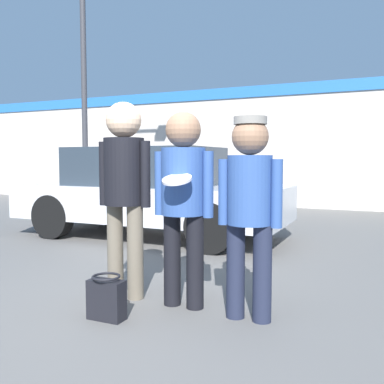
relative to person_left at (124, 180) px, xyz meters
name	(u,v)px	position (x,y,z in m)	size (l,w,h in m)	color
ground_plane	(138,304)	(0.21, -0.12, -1.09)	(56.00, 56.00, 0.00)	#5B5956
storefront_building	(304,145)	(0.21, 8.22, 0.58)	(24.00, 0.22, 3.28)	beige
person_left	(124,180)	(0.00, 0.00, 0.00)	(0.54, 0.37, 1.80)	#665B4C
person_middle_with_frisbee	(183,191)	(0.61, -0.01, -0.08)	(0.55, 0.57, 1.69)	black
person_right	(250,200)	(1.21, -0.07, -0.13)	(0.52, 0.35, 1.62)	#1E2338
parked_car_near	(149,192)	(-1.38, 2.84, -0.34)	(4.46, 1.82, 1.48)	silver
street_lamp	(95,43)	(-3.46, 4.19, 2.63)	(1.63, 0.35, 6.02)	#38383D
handbag	(106,298)	(0.18, -0.55, -0.92)	(0.30, 0.23, 0.36)	black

